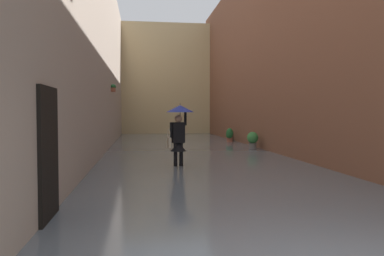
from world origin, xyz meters
name	(u,v)px	position (x,y,z in m)	size (l,w,h in m)	color
ground_plane	(187,154)	(0.00, -13.37, 0.00)	(66.83, 66.83, 0.00)	gray
flood_water	(187,152)	(0.00, -13.37, 0.06)	(7.74, 32.73, 0.13)	slate
building_facade_left	(284,47)	(-4.37, -13.36, 4.74)	(2.04, 30.73, 9.48)	brown
building_facade_right	(83,48)	(4.37, -13.36, 4.50)	(2.04, 30.73, 9.00)	#A89989
building_facade_far	(165,80)	(0.00, -27.63, 4.41)	(10.54, 1.80, 8.81)	tan
person_wading	(179,125)	(0.83, -8.69, 1.40)	(0.88, 0.88, 2.09)	#2D2319
potted_plant_far_left	(253,140)	(-3.05, -13.70, 0.53)	(0.51, 0.51, 0.91)	#66605B
potted_plant_near_left	(229,136)	(-3.19, -18.97, 0.37)	(0.35, 0.35, 0.70)	brown
potted_plant_mid_left	(230,136)	(-2.96, -17.82, 0.48)	(0.40, 0.40, 0.91)	brown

